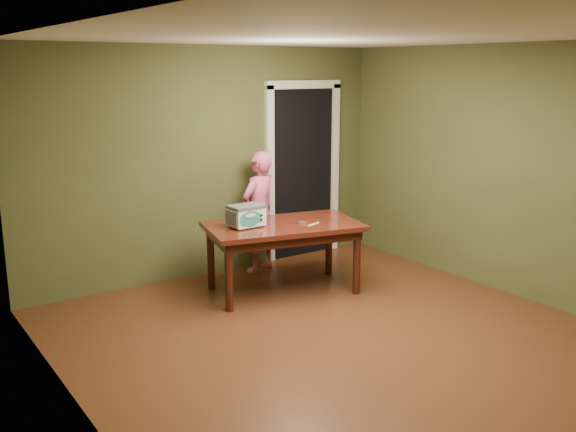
# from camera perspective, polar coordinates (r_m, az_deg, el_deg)

# --- Properties ---
(floor) EXTENTS (5.00, 5.00, 0.00)m
(floor) POSITION_cam_1_polar(r_m,az_deg,el_deg) (5.72, 5.39, -11.27)
(floor) COLOR #552918
(floor) RESTS_ON ground
(room_shell) EXTENTS (4.52, 5.02, 2.61)m
(room_shell) POSITION_cam_1_polar(r_m,az_deg,el_deg) (5.25, 5.78, 5.96)
(room_shell) COLOR #4A522B
(room_shell) RESTS_ON ground
(doorway) EXTENTS (1.10, 0.66, 2.25)m
(doorway) POSITION_cam_1_polar(r_m,az_deg,el_deg) (8.32, 0.10, 4.10)
(doorway) COLOR black
(doorway) RESTS_ON ground
(dining_table) EXTENTS (1.77, 1.25, 0.75)m
(dining_table) POSITION_cam_1_polar(r_m,az_deg,el_deg) (6.77, -0.45, -1.50)
(dining_table) COLOR #36150C
(dining_table) RESTS_ON floor
(toy_oven) EXTENTS (0.38, 0.26, 0.23)m
(toy_oven) POSITION_cam_1_polar(r_m,az_deg,el_deg) (6.60, -3.73, 0.08)
(toy_oven) COLOR #4C4F54
(toy_oven) RESTS_ON dining_table
(baking_pan) EXTENTS (0.10, 0.10, 0.02)m
(baking_pan) POSITION_cam_1_polar(r_m,az_deg,el_deg) (6.74, 1.31, -0.58)
(baking_pan) COLOR silver
(baking_pan) RESTS_ON dining_table
(spatula) EXTENTS (0.18, 0.08, 0.01)m
(spatula) POSITION_cam_1_polar(r_m,az_deg,el_deg) (6.70, 2.28, -0.73)
(spatula) COLOR #ECCC66
(spatula) RESTS_ON dining_table
(child) EXTENTS (0.60, 0.48, 1.43)m
(child) POSITION_cam_1_polar(r_m,az_deg,el_deg) (7.45, -2.59, 0.35)
(child) COLOR #DD5B90
(child) RESTS_ON floor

